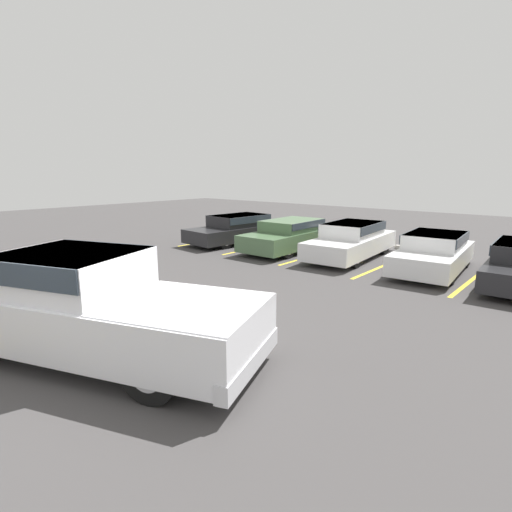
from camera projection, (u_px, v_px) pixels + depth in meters
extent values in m
plane|color=#423F3F|center=(82.00, 359.00, 6.70)|extent=(60.00, 60.00, 0.00)
cube|color=yellow|center=(222.00, 239.00, 18.77)|extent=(0.12, 5.20, 0.01)
cube|color=yellow|center=(266.00, 245.00, 17.05)|extent=(0.12, 5.20, 0.01)
cube|color=yellow|center=(320.00, 254.00, 15.33)|extent=(0.12, 5.20, 0.01)
cube|color=yellow|center=(388.00, 264.00, 13.61)|extent=(0.12, 5.20, 0.01)
cube|color=yellow|center=(475.00, 277.00, 11.89)|extent=(0.12, 5.20, 0.01)
cube|color=silver|center=(89.00, 317.00, 6.70)|extent=(6.27, 3.99, 0.86)
cube|color=silver|center=(71.00, 271.00, 6.64)|extent=(2.66, 2.49, 0.66)
cube|color=#2D3842|center=(70.00, 262.00, 6.61)|extent=(2.64, 2.53, 0.36)
cube|color=silver|center=(187.00, 307.00, 5.99)|extent=(2.74, 2.59, 0.13)
cube|color=silver|center=(250.00, 361.00, 5.80)|extent=(0.91, 1.99, 0.28)
cylinder|color=black|center=(208.00, 327.00, 6.92)|extent=(0.95, 0.61, 0.90)
cylinder|color=#ADADB2|center=(208.00, 327.00, 6.92)|extent=(0.58, 0.48, 0.49)
cylinder|color=black|center=(152.00, 370.00, 5.39)|extent=(0.95, 0.61, 0.90)
cylinder|color=#ADADB2|center=(152.00, 370.00, 5.39)|extent=(0.58, 0.48, 0.49)
cylinder|color=black|center=(50.00, 304.00, 8.11)|extent=(0.95, 0.61, 0.90)
cylinder|color=#ADADB2|center=(50.00, 304.00, 8.11)|extent=(0.58, 0.48, 0.49)
cube|color=#232326|center=(237.00, 232.00, 17.70)|extent=(2.14, 4.89, 0.57)
cube|color=#232326|center=(239.00, 220.00, 17.66)|extent=(1.76, 2.59, 0.49)
cube|color=#2D3842|center=(239.00, 218.00, 17.64)|extent=(1.82, 2.55, 0.29)
cylinder|color=black|center=(225.00, 241.00, 16.24)|extent=(0.26, 0.64, 0.62)
cylinder|color=#ADADB2|center=(225.00, 241.00, 16.24)|extent=(0.25, 0.36, 0.34)
cylinder|color=black|center=(202.00, 237.00, 17.31)|extent=(0.26, 0.64, 0.62)
cylinder|color=#ADADB2|center=(202.00, 237.00, 17.31)|extent=(0.25, 0.36, 0.34)
cylinder|color=black|center=(271.00, 234.00, 18.15)|extent=(0.26, 0.64, 0.62)
cylinder|color=#ADADB2|center=(271.00, 234.00, 18.15)|extent=(0.25, 0.36, 0.34)
cylinder|color=black|center=(248.00, 231.00, 19.22)|extent=(0.26, 0.64, 0.62)
cylinder|color=#ADADB2|center=(248.00, 231.00, 19.22)|extent=(0.25, 0.36, 0.34)
cube|color=#4C6B47|center=(290.00, 238.00, 15.89)|extent=(1.96, 4.73, 0.62)
cube|color=#4C6B47|center=(292.00, 225.00, 15.86)|extent=(1.67, 2.48, 0.43)
cube|color=#2D3842|center=(292.00, 223.00, 15.84)|extent=(1.74, 2.43, 0.26)
cylinder|color=black|center=(287.00, 250.00, 14.42)|extent=(0.24, 0.66, 0.66)
cylinder|color=#ADADB2|center=(287.00, 250.00, 14.42)|extent=(0.24, 0.37, 0.36)
cylinder|color=black|center=(254.00, 245.00, 15.38)|extent=(0.24, 0.66, 0.66)
cylinder|color=#ADADB2|center=(254.00, 245.00, 15.38)|extent=(0.24, 0.37, 0.36)
cylinder|color=black|center=(324.00, 240.00, 16.48)|extent=(0.24, 0.66, 0.66)
cylinder|color=#ADADB2|center=(324.00, 240.00, 16.48)|extent=(0.24, 0.37, 0.36)
cylinder|color=black|center=(293.00, 236.00, 17.44)|extent=(0.24, 0.66, 0.66)
cylinder|color=#ADADB2|center=(293.00, 236.00, 17.44)|extent=(0.24, 0.37, 0.36)
cube|color=silver|center=(351.00, 245.00, 14.51)|extent=(2.11, 4.91, 0.61)
cube|color=silver|center=(353.00, 229.00, 14.47)|extent=(1.72, 2.60, 0.49)
cube|color=#2D3842|center=(353.00, 227.00, 14.45)|extent=(1.78, 2.56, 0.30)
cylinder|color=black|center=(355.00, 258.00, 13.01)|extent=(0.27, 0.69, 0.68)
cylinder|color=#ADADB2|center=(355.00, 258.00, 13.01)|extent=(0.25, 0.39, 0.37)
cylinder|color=black|center=(315.00, 252.00, 13.87)|extent=(0.27, 0.69, 0.68)
cylinder|color=#ADADB2|center=(315.00, 252.00, 13.87)|extent=(0.25, 0.39, 0.37)
cylinder|color=black|center=(384.00, 245.00, 15.21)|extent=(0.27, 0.69, 0.68)
cylinder|color=#ADADB2|center=(384.00, 245.00, 15.21)|extent=(0.25, 0.39, 0.37)
cylinder|color=black|center=(347.00, 241.00, 16.06)|extent=(0.27, 0.69, 0.68)
cylinder|color=#ADADB2|center=(347.00, 241.00, 16.06)|extent=(0.25, 0.39, 0.37)
cube|color=silver|center=(433.00, 257.00, 12.48)|extent=(2.10, 4.48, 0.59)
cube|color=silver|center=(435.00, 240.00, 12.44)|extent=(1.71, 2.38, 0.46)
cube|color=#2D3842|center=(436.00, 237.00, 12.43)|extent=(1.78, 2.34, 0.27)
cylinder|color=black|center=(450.00, 274.00, 11.10)|extent=(0.29, 0.63, 0.61)
cylinder|color=#ADADB2|center=(450.00, 274.00, 11.10)|extent=(0.28, 0.36, 0.34)
cylinder|color=black|center=(397.00, 267.00, 11.93)|extent=(0.29, 0.63, 0.61)
cylinder|color=#ADADB2|center=(397.00, 267.00, 11.93)|extent=(0.28, 0.36, 0.34)
cylinder|color=black|center=(465.00, 258.00, 13.10)|extent=(0.29, 0.63, 0.61)
cylinder|color=#ADADB2|center=(465.00, 258.00, 13.10)|extent=(0.28, 0.36, 0.34)
cylinder|color=black|center=(419.00, 253.00, 13.93)|extent=(0.29, 0.63, 0.61)
cylinder|color=#ADADB2|center=(419.00, 253.00, 13.93)|extent=(0.28, 0.36, 0.34)
cylinder|color=black|center=(486.00, 280.00, 10.35)|extent=(0.23, 0.66, 0.66)
cylinder|color=#ADADB2|center=(486.00, 280.00, 10.35)|extent=(0.23, 0.37, 0.36)
cylinder|color=black|center=(500.00, 263.00, 12.33)|extent=(0.23, 0.66, 0.66)
cylinder|color=#ADADB2|center=(500.00, 263.00, 12.33)|extent=(0.23, 0.37, 0.36)
cube|color=black|center=(57.00, 287.00, 10.85)|extent=(0.43, 0.43, 0.03)
cone|color=orange|center=(55.00, 275.00, 10.78)|extent=(0.33, 0.33, 0.67)
cube|color=#B7B2A8|center=(419.00, 249.00, 15.81)|extent=(1.86, 0.20, 0.14)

